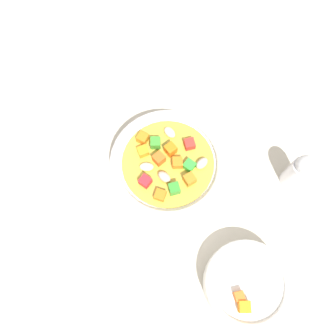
# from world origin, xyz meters

# --- Properties ---
(ground_plane) EXTENTS (1.40, 1.40, 0.02)m
(ground_plane) POSITION_xyz_m (0.00, 0.00, -0.01)
(ground_plane) COLOR #BAB2A0
(soup_bowl_main) EXTENTS (0.16, 0.16, 0.07)m
(soup_bowl_main) POSITION_xyz_m (0.00, -0.00, 0.03)
(soup_bowl_main) COLOR white
(soup_bowl_main) RESTS_ON ground_plane
(spoon) EXTENTS (0.14, 0.16, 0.01)m
(spoon) POSITION_xyz_m (-0.10, -0.06, 0.00)
(spoon) COLOR silver
(spoon) RESTS_ON ground_plane
(side_bowl_small) EXTENTS (0.11, 0.11, 0.05)m
(side_bowl_small) POSITION_xyz_m (0.13, -0.13, 0.02)
(side_bowl_small) COLOR white
(side_bowl_small) RESTS_ON ground_plane
(pepper_shaker) EXTENTS (0.03, 0.03, 0.08)m
(pepper_shaker) POSITION_xyz_m (0.18, 0.03, 0.04)
(pepper_shaker) COLOR silver
(pepper_shaker) RESTS_ON ground_plane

